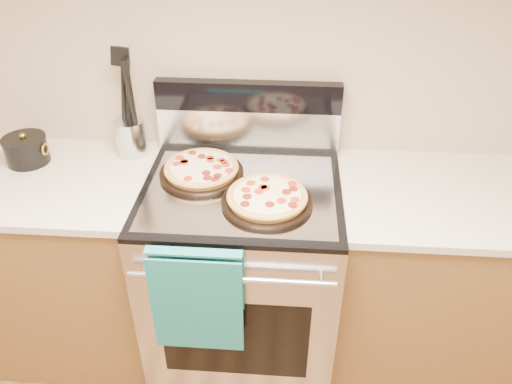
# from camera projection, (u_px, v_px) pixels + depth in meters

# --- Properties ---
(wall_back) EXTENTS (4.00, 0.00, 4.00)m
(wall_back) POSITION_uv_depth(u_px,v_px,m) (249.00, 46.00, 1.95)
(wall_back) COLOR tan
(wall_back) RESTS_ON ground
(range_body) EXTENTS (0.76, 0.68, 0.90)m
(range_body) POSITION_uv_depth(u_px,v_px,m) (243.00, 277.00, 2.17)
(range_body) COLOR #B7B7BC
(range_body) RESTS_ON ground
(oven_window) EXTENTS (0.56, 0.01, 0.40)m
(oven_window) POSITION_uv_depth(u_px,v_px,m) (235.00, 339.00, 1.89)
(oven_window) COLOR black
(oven_window) RESTS_ON range_body
(cooktop) EXTENTS (0.76, 0.68, 0.02)m
(cooktop) POSITION_uv_depth(u_px,v_px,m) (242.00, 189.00, 1.91)
(cooktop) COLOR black
(cooktop) RESTS_ON range_body
(backsplash_lower) EXTENTS (0.76, 0.06, 0.18)m
(backsplash_lower) POSITION_uv_depth(u_px,v_px,m) (248.00, 129.00, 2.11)
(backsplash_lower) COLOR silver
(backsplash_lower) RESTS_ON cooktop
(backsplash_upper) EXTENTS (0.76, 0.06, 0.12)m
(backsplash_upper) POSITION_uv_depth(u_px,v_px,m) (248.00, 96.00, 2.02)
(backsplash_upper) COLOR black
(backsplash_upper) RESTS_ON backsplash_lower
(oven_handle) EXTENTS (0.70, 0.03, 0.03)m
(oven_handle) POSITION_uv_depth(u_px,v_px,m) (231.00, 279.00, 1.66)
(oven_handle) COLOR silver
(oven_handle) RESTS_ON range_body
(dish_towel) EXTENTS (0.32, 0.05, 0.42)m
(dish_towel) POSITION_uv_depth(u_px,v_px,m) (197.00, 299.00, 1.72)
(dish_towel) COLOR #177572
(dish_towel) RESTS_ON oven_handle
(foil_sheet) EXTENTS (0.70, 0.55, 0.01)m
(foil_sheet) POSITION_uv_depth(u_px,v_px,m) (241.00, 191.00, 1.88)
(foil_sheet) COLOR gray
(foil_sheet) RESTS_ON cooktop
(cabinet_left) EXTENTS (1.00, 0.62, 0.88)m
(cabinet_left) POSITION_uv_depth(u_px,v_px,m) (50.00, 264.00, 2.25)
(cabinet_left) COLOR brown
(cabinet_left) RESTS_ON ground
(countertop_left) EXTENTS (1.02, 0.64, 0.03)m
(countertop_left) POSITION_uv_depth(u_px,v_px,m) (24.00, 179.00, 1.99)
(countertop_left) COLOR beige
(countertop_left) RESTS_ON cabinet_left
(cabinet_right) EXTENTS (1.00, 0.62, 0.88)m
(cabinet_right) POSITION_uv_depth(u_px,v_px,m) (448.00, 285.00, 2.14)
(cabinet_right) COLOR brown
(cabinet_right) RESTS_ON ground
(countertop_right) EXTENTS (1.02, 0.64, 0.03)m
(countertop_right) POSITION_uv_depth(u_px,v_px,m) (474.00, 198.00, 1.89)
(countertop_right) COLOR beige
(countertop_right) RESTS_ON cabinet_right
(pepperoni_pizza_back) EXTENTS (0.43, 0.43, 0.04)m
(pepperoni_pizza_back) POSITION_uv_depth(u_px,v_px,m) (202.00, 170.00, 1.95)
(pepperoni_pizza_back) COLOR #BF8A3A
(pepperoni_pizza_back) RESTS_ON foil_sheet
(pepperoni_pizza_front) EXTENTS (0.37, 0.37, 0.04)m
(pepperoni_pizza_front) POSITION_uv_depth(u_px,v_px,m) (267.00, 198.00, 1.79)
(pepperoni_pizza_front) COLOR #BF8A3A
(pepperoni_pizza_front) RESTS_ON foil_sheet
(utensil_crock) EXTENTS (0.17, 0.17, 0.16)m
(utensil_crock) POSITION_uv_depth(u_px,v_px,m) (131.00, 138.00, 2.09)
(utensil_crock) COLOR silver
(utensil_crock) RESTS_ON countertop_left
(saucepan) EXTENTS (0.19, 0.19, 0.10)m
(saucepan) POSITION_uv_depth(u_px,v_px,m) (27.00, 151.00, 2.05)
(saucepan) COLOR black
(saucepan) RESTS_ON countertop_left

